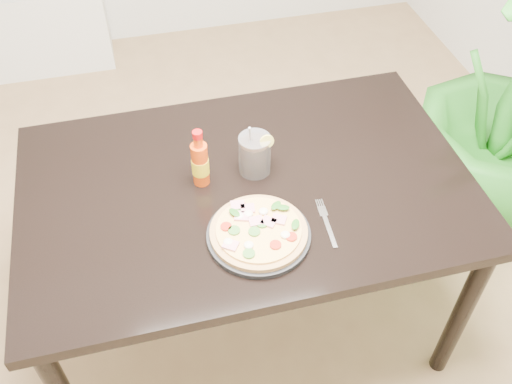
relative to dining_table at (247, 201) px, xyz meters
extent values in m
plane|color=#9E7A51|center=(-0.29, -0.01, -0.67)|extent=(4.50, 4.50, 0.00)
cube|color=black|center=(0.00, 0.00, 0.06)|extent=(1.40, 0.90, 0.04)
cylinder|color=black|center=(0.64, -0.39, -0.31)|extent=(0.06, 0.06, 0.71)
cylinder|color=black|center=(-0.64, 0.39, -0.31)|extent=(0.06, 0.06, 0.71)
cylinder|color=black|center=(0.64, 0.39, -0.31)|extent=(0.06, 0.06, 0.71)
cylinder|color=black|center=(-0.02, -0.22, 0.09)|extent=(0.30, 0.30, 0.02)
cylinder|color=tan|center=(-0.02, -0.22, 0.11)|extent=(0.28, 0.28, 0.01)
cylinder|color=#F6BD6B|center=(-0.02, -0.22, 0.12)|extent=(0.24, 0.24, 0.01)
cube|color=pink|center=(0.02, -0.21, 0.12)|extent=(0.05, 0.05, 0.01)
cube|color=pink|center=(-0.02, -0.19, 0.12)|extent=(0.04, 0.04, 0.01)
cube|color=pink|center=(-0.11, -0.26, 0.12)|extent=(0.05, 0.05, 0.01)
cube|color=pink|center=(-0.05, -0.17, 0.12)|extent=(0.05, 0.04, 0.01)
cube|color=pink|center=(-0.06, -0.12, 0.12)|extent=(0.04, 0.04, 0.01)
cube|color=pink|center=(-0.03, -0.14, 0.12)|extent=(0.04, 0.04, 0.01)
cube|color=pink|center=(0.05, -0.20, 0.12)|extent=(0.05, 0.05, 0.01)
cylinder|color=red|center=(-0.04, -0.13, 0.12)|extent=(0.03, 0.03, 0.01)
cylinder|color=red|center=(0.01, -0.29, 0.12)|extent=(0.03, 0.03, 0.01)
cylinder|color=red|center=(-0.10, -0.19, 0.12)|extent=(0.03, 0.03, 0.01)
cylinder|color=red|center=(0.06, -0.27, 0.12)|extent=(0.03, 0.03, 0.01)
cylinder|color=#3B7B29|center=(-0.03, -0.23, 0.12)|extent=(0.03, 0.03, 0.01)
cylinder|color=#3B7B29|center=(0.00, -0.21, 0.12)|extent=(0.03, 0.03, 0.01)
cylinder|color=#3B7B29|center=(-0.09, -0.21, 0.12)|extent=(0.03, 0.03, 0.01)
cylinder|color=#3B7B29|center=(-0.06, -0.13, 0.12)|extent=(0.03, 0.03, 0.01)
cylinder|color=#3B7B29|center=(-0.07, -0.30, 0.12)|extent=(0.03, 0.03, 0.01)
ellipsoid|color=white|center=(0.05, -0.26, 0.12)|extent=(0.03, 0.03, 0.01)
ellipsoid|color=white|center=(-0.03, -0.16, 0.12)|extent=(0.03, 0.03, 0.01)
ellipsoid|color=white|center=(-0.06, -0.27, 0.12)|extent=(0.03, 0.03, 0.01)
ellipsoid|color=white|center=(-0.11, -0.25, 0.12)|extent=(0.03, 0.03, 0.01)
ellipsoid|color=white|center=(0.01, -0.16, 0.12)|extent=(0.03, 0.03, 0.01)
ellipsoid|color=white|center=(-0.06, -0.16, 0.12)|extent=(0.03, 0.03, 0.01)
ellipsoid|color=#226417|center=(0.05, -0.15, 0.13)|extent=(0.04, 0.04, 0.00)
ellipsoid|color=#226417|center=(0.08, -0.24, 0.13)|extent=(0.04, 0.05, 0.00)
ellipsoid|color=#226417|center=(0.07, -0.17, 0.13)|extent=(0.05, 0.03, 0.00)
ellipsoid|color=#226417|center=(-0.07, -0.15, 0.13)|extent=(0.04, 0.05, 0.00)
cylinder|color=#DA440C|center=(-0.13, 0.04, 0.16)|extent=(0.06, 0.06, 0.15)
cylinder|color=yellow|center=(-0.13, 0.04, 0.15)|extent=(0.05, 0.05, 0.05)
cylinder|color=#DA440C|center=(-0.13, 0.04, 0.25)|extent=(0.03, 0.03, 0.03)
cylinder|color=red|center=(-0.13, 0.04, 0.27)|extent=(0.03, 0.03, 0.02)
cylinder|color=black|center=(0.04, 0.05, 0.14)|extent=(0.09, 0.09, 0.11)
cylinder|color=silver|center=(0.04, 0.05, 0.15)|extent=(0.10, 0.10, 0.13)
cylinder|color=#F2E059|center=(0.07, 0.03, 0.21)|extent=(0.04, 0.01, 0.04)
cylinder|color=#B2B2B7|center=(0.03, 0.06, 0.19)|extent=(0.03, 0.06, 0.17)
cube|color=silver|center=(0.18, -0.25, 0.09)|extent=(0.02, 0.12, 0.00)
cube|color=silver|center=(0.19, -0.17, 0.09)|extent=(0.03, 0.04, 0.00)
cube|color=silver|center=(0.18, -0.14, 0.09)|extent=(0.01, 0.03, 0.00)
cube|color=silver|center=(0.19, -0.14, 0.09)|extent=(0.01, 0.03, 0.00)
cube|color=silver|center=(0.20, -0.14, 0.09)|extent=(0.01, 0.03, 0.00)
cube|color=silver|center=(0.20, -0.14, 0.09)|extent=(0.01, 0.03, 0.00)
cylinder|color=brown|center=(1.16, 0.28, -0.56)|extent=(0.28, 0.28, 0.22)
camera|label=1|loc=(-0.28, -1.22, 1.34)|focal=40.00mm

